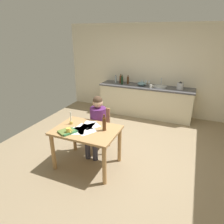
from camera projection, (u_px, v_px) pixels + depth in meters
ground_plane at (118, 154)px, 4.15m from camera, size 5.20×5.20×0.04m
wall_back at (150, 70)px, 5.88m from camera, size 5.20×0.12×2.60m
kitchen_counter at (145, 101)px, 5.89m from camera, size 2.70×0.64×0.90m
dining_table at (87, 135)px, 3.54m from camera, size 1.13×0.81×0.75m
chair_at_table at (100, 127)px, 4.16m from camera, size 0.43×0.43×0.89m
person_seated at (97, 122)px, 3.97m from camera, size 0.34×0.61×1.19m
coffee_mug at (69, 131)px, 3.32m from camera, size 0.12×0.08×0.11m
candlestick at (71, 121)px, 3.68m from camera, size 0.06×0.06×0.24m
book_magazine at (66, 131)px, 3.39m from camera, size 0.29×0.31×0.03m
book_cookery at (68, 132)px, 3.37m from camera, size 0.27×0.30×0.03m
paper_letter at (78, 131)px, 3.45m from camera, size 0.31×0.36×0.00m
paper_bill at (82, 127)px, 3.57m from camera, size 0.23×0.31×0.00m
paper_envelope at (89, 124)px, 3.69m from camera, size 0.24×0.32×0.00m
paper_receipt at (87, 131)px, 3.42m from camera, size 0.33×0.36×0.00m
paper_notice at (91, 126)px, 3.61m from camera, size 0.34×0.36×0.00m
wine_bottle_on_table at (104, 124)px, 3.42m from camera, size 0.07×0.07×0.30m
sink_unit at (160, 87)px, 5.57m from camera, size 0.36×0.36×0.24m
bottle_oil at (116, 80)px, 5.99m from camera, size 0.07×0.07×0.25m
bottle_vinegar at (121, 79)px, 6.02m from camera, size 0.07×0.07×0.27m
bottle_wine_red at (122, 80)px, 5.87m from camera, size 0.06×0.06×0.29m
bottle_sauce at (128, 80)px, 5.94m from camera, size 0.06×0.06×0.26m
mixing_bowl at (142, 84)px, 5.75m from camera, size 0.25×0.25×0.11m
stovetop_kettle at (180, 86)px, 5.35m from camera, size 0.18×0.18×0.22m
wine_glass_near_sink at (149, 81)px, 5.79m from camera, size 0.07×0.07×0.15m
wine_glass_by_kettle at (146, 81)px, 5.82m from camera, size 0.07×0.07×0.15m
wine_glass_back_left at (142, 81)px, 5.87m from camera, size 0.07×0.07×0.15m
teacup_on_counter at (151, 86)px, 5.51m from camera, size 0.12×0.08×0.09m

